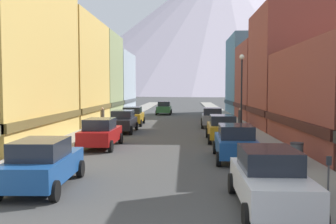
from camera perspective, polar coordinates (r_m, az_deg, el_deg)
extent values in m
cube|color=gray|center=(42.72, -7.56, -1.11)|extent=(2.50, 100.00, 0.15)
cube|color=gray|center=(42.34, 9.34, -1.17)|extent=(2.50, 100.00, 0.15)
cube|color=#D8B259|center=(39.63, -17.32, 5.90)|extent=(9.32, 12.23, 10.53)
cube|color=brown|center=(39.64, -17.22, 0.60)|extent=(9.62, 12.23, 0.50)
cube|color=#8C9966|center=(49.87, -11.57, 5.50)|extent=(6.78, 9.36, 10.55)
cube|color=#3F442D|center=(49.88, -11.52, 1.28)|extent=(7.08, 9.36, 0.50)
cube|color=#99A5B2|center=(61.40, -9.85, 4.55)|extent=(8.88, 13.08, 9.26)
cube|color=#444A50|center=(61.43, -9.82, 1.73)|extent=(9.18, 13.08, 0.50)
cube|color=brown|center=(34.65, 18.66, 6.08)|extent=(6.60, 8.74, 10.36)
cube|color=#3B1B16|center=(34.67, 18.54, 0.16)|extent=(6.90, 8.74, 0.50)
cube|color=brown|center=(44.24, 17.24, 4.40)|extent=(9.83, 9.40, 8.61)
cube|color=#3B1B16|center=(44.28, 17.17, 0.90)|extent=(10.13, 9.40, 0.50)
cube|color=slate|center=(53.94, 12.92, 5.46)|extent=(6.77, 10.78, 10.78)
cube|color=#22333F|center=(53.95, 12.87, 1.43)|extent=(7.07, 10.78, 0.50)
cube|color=#19478C|center=(14.34, -18.40, -8.00)|extent=(1.98, 4.46, 0.80)
cube|color=#1E232D|center=(13.98, -18.80, -5.31)|extent=(1.67, 2.25, 0.64)
cylinder|color=black|center=(16.24, -19.54, -8.10)|extent=(0.24, 0.69, 0.68)
cylinder|color=black|center=(15.71, -13.17, -8.39)|extent=(0.24, 0.69, 0.68)
cylinder|color=black|center=(12.62, -16.85, -11.43)|extent=(0.24, 0.69, 0.68)
cube|color=#9E1111|center=(23.04, -10.17, -3.52)|extent=(1.84, 4.40, 0.80)
cube|color=#1E232D|center=(22.72, -10.33, -1.79)|extent=(1.60, 2.20, 0.64)
cylinder|color=black|center=(24.89, -11.40, -3.93)|extent=(0.22, 0.68, 0.68)
cylinder|color=black|center=(24.52, -7.21, -4.00)|extent=(0.22, 0.68, 0.68)
cylinder|color=black|center=(21.74, -13.50, -5.05)|extent=(0.22, 0.68, 0.68)
cylinder|color=black|center=(21.31, -8.72, -5.17)|extent=(0.22, 0.68, 0.68)
cube|color=black|center=(30.72, -6.93, -1.71)|extent=(1.85, 4.40, 0.80)
cube|color=#1E232D|center=(30.91, -6.86, -0.34)|extent=(1.60, 2.20, 0.64)
cylinder|color=black|center=(29.00, -5.67, -2.81)|extent=(0.22, 0.68, 0.68)
cylinder|color=black|center=(29.32, -9.23, -2.77)|extent=(0.22, 0.68, 0.68)
cylinder|color=black|center=(32.25, -4.82, -2.16)|extent=(0.22, 0.68, 0.68)
cylinder|color=black|center=(32.54, -8.03, -2.13)|extent=(0.22, 0.68, 0.68)
cube|color=#B28419|center=(36.68, -5.36, -0.83)|extent=(1.93, 4.44, 0.80)
cube|color=#1E232D|center=(36.39, -5.41, 0.27)|extent=(1.64, 2.23, 0.64)
cylinder|color=black|center=(38.46, -6.43, -1.23)|extent=(0.23, 0.68, 0.68)
cylinder|color=black|center=(38.26, -3.70, -1.24)|extent=(0.23, 0.68, 0.68)
cylinder|color=black|center=(35.21, -7.16, -1.69)|extent=(0.23, 0.68, 0.68)
cylinder|color=black|center=(34.98, -4.18, -1.70)|extent=(0.23, 0.68, 0.68)
cube|color=silver|center=(11.68, 15.23, -10.59)|extent=(1.87, 4.41, 0.80)
cube|color=#1E232D|center=(11.77, 15.03, -6.90)|extent=(1.61, 2.21, 0.64)
cylinder|color=black|center=(10.51, 22.25, -14.63)|extent=(0.22, 0.68, 0.68)
cylinder|color=black|center=(10.07, 11.95, -15.24)|extent=(0.22, 0.68, 0.68)
cylinder|color=black|center=(13.55, 17.57, -10.40)|extent=(0.22, 0.68, 0.68)
cylinder|color=black|center=(13.21, 9.68, -10.64)|extent=(0.22, 0.68, 0.68)
cube|color=#19478C|center=(19.15, 10.17, -4.97)|extent=(1.97, 4.45, 0.80)
cube|color=#1E232D|center=(18.81, 10.27, -2.91)|extent=(1.66, 2.25, 0.64)
cylinder|color=black|center=(20.77, 7.15, -5.39)|extent=(0.24, 0.69, 0.68)
cylinder|color=black|center=(20.94, 12.21, -5.37)|extent=(0.24, 0.69, 0.68)
cylinder|color=black|center=(17.52, 7.70, -7.07)|extent=(0.24, 0.69, 0.68)
cylinder|color=black|center=(17.73, 13.69, -7.02)|extent=(0.24, 0.69, 0.68)
cube|color=#B28419|center=(25.75, 8.21, -2.75)|extent=(1.91, 4.43, 0.80)
cube|color=#1E232D|center=(25.44, 8.27, -1.20)|extent=(1.63, 2.23, 0.64)
cylinder|color=black|center=(27.38, 6.00, -3.20)|extent=(0.23, 0.68, 0.68)
cylinder|color=black|center=(27.52, 9.84, -3.19)|extent=(0.23, 0.68, 0.68)
cylinder|color=black|center=(24.11, 6.34, -4.13)|extent=(0.23, 0.68, 0.68)
cylinder|color=black|center=(24.27, 10.69, -4.12)|extent=(0.23, 0.68, 0.68)
cube|color=slate|center=(35.09, 6.72, -1.05)|extent=(2.00, 4.46, 0.80)
cube|color=#1E232D|center=(34.78, 6.74, 0.10)|extent=(1.68, 2.26, 0.64)
cylinder|color=black|center=(36.74, 5.19, -1.45)|extent=(0.24, 0.69, 0.68)
cylinder|color=black|center=(36.81, 8.05, -1.46)|extent=(0.24, 0.69, 0.68)
cylinder|color=black|center=(33.46, 5.24, -1.95)|extent=(0.24, 0.69, 0.68)
cylinder|color=black|center=(33.53, 8.39, -1.96)|extent=(0.24, 0.69, 0.68)
cube|color=#265933|center=(51.31, -0.61, 0.45)|extent=(1.84, 4.40, 0.80)
cube|color=#1E232D|center=(51.53, -0.60, 1.27)|extent=(1.60, 2.20, 0.64)
cylinder|color=black|center=(49.65, 0.34, -0.12)|extent=(0.22, 0.68, 0.68)
cylinder|color=black|center=(49.75, -1.78, -0.11)|extent=(0.22, 0.68, 0.68)
cylinder|color=black|center=(52.94, 0.48, 0.12)|extent=(0.22, 0.68, 0.68)
cylinder|color=black|center=(53.04, -1.50, 0.12)|extent=(0.22, 0.68, 0.68)
cylinder|color=#595960|center=(12.88, 23.18, -9.72)|extent=(0.06, 0.06, 1.05)
cube|color=#33383F|center=(12.74, 23.25, -6.81)|extent=(0.14, 0.10, 0.28)
cylinder|color=#4C5156|center=(18.07, 18.96, -6.08)|extent=(0.56, 0.56, 0.90)
cylinder|color=#2D2D33|center=(18.00, 19.00, -4.54)|extent=(0.59, 0.59, 0.08)
cylinder|color=brown|center=(34.73, -9.93, -0.89)|extent=(0.36, 0.36, 1.46)
sphere|color=tan|center=(34.67, -9.94, 0.49)|extent=(0.23, 0.23, 0.23)
cylinder|color=#333338|center=(34.39, 10.91, -0.95)|extent=(0.36, 0.36, 1.46)
sphere|color=tan|center=(34.33, 10.93, 0.46)|extent=(0.23, 0.23, 0.23)
cylinder|color=black|center=(27.60, 11.09, 2.14)|extent=(0.12, 0.12, 5.50)
sphere|color=white|center=(27.68, 11.17, 8.22)|extent=(0.36, 0.36, 0.36)
cone|color=silver|center=(271.58, 8.19, 12.75)|extent=(236.47, 236.47, 93.55)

